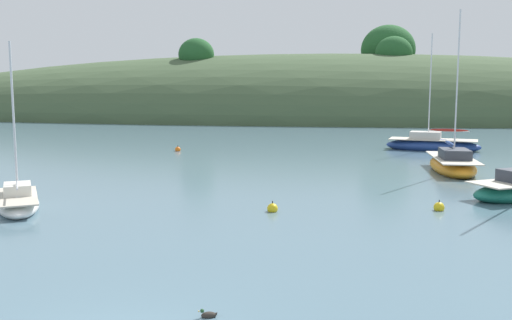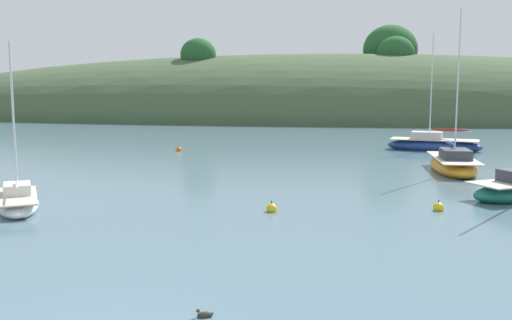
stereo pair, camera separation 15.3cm
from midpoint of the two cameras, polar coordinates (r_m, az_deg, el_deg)
far_shoreline_hill at (r=89.38m, az=5.60°, el=4.18°), size 150.00×36.00×24.15m
sailboat_teal_outer at (r=25.78m, az=-22.74°, el=-3.85°), size 3.84×4.93×7.04m
sailboat_navy_dinghy at (r=47.53m, az=17.02°, el=1.48°), size 7.63×4.02×9.37m
sailboat_orange_cutter at (r=36.05m, az=18.85°, el=-0.42°), size 2.40×7.01×9.67m
mooring_buoy_inner at (r=23.40m, az=1.46°, el=-4.86°), size 0.44×0.44×0.54m
mooring_buoy_channel at (r=24.76m, az=17.58°, el=-4.52°), size 0.44×0.44×0.54m
mooring_buoy_outer at (r=45.18m, az=-7.88°, el=1.04°), size 0.44×0.44×0.54m
duck_lead at (r=13.19m, az=-5.10°, el=-15.10°), size 0.42×0.27×0.24m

